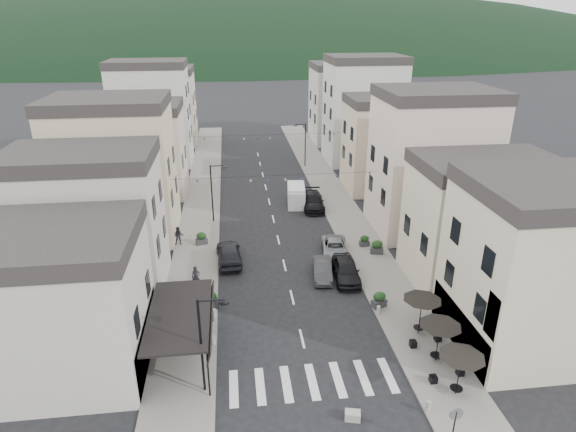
% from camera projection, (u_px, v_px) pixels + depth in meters
% --- Properties ---
extents(ground, '(700.00, 700.00, 0.00)m').
position_uv_depth(ground, '(319.00, 408.00, 25.80)').
color(ground, black).
rests_on(ground, ground).
extents(sidewalk_left, '(4.00, 76.00, 0.12)m').
position_uv_depth(sidewalk_left, '(202.00, 201.00, 54.22)').
color(sidewalk_left, slate).
rests_on(sidewalk_left, ground).
extents(sidewalk_right, '(4.00, 76.00, 0.12)m').
position_uv_depth(sidewalk_right, '(333.00, 195.00, 55.90)').
color(sidewalk_right, slate).
rests_on(sidewalk_right, ground).
extents(hill_backdrop, '(640.00, 360.00, 70.00)m').
position_uv_depth(hill_backdrop, '(232.00, 48.00, 300.35)').
color(hill_backdrop, black).
rests_on(hill_backdrop, ground).
extents(boutique_building, '(12.00, 8.00, 8.00)m').
position_uv_depth(boutique_building, '(34.00, 312.00, 27.09)').
color(boutique_building, '#B2ABA3').
rests_on(boutique_building, ground).
extents(bistro_building, '(10.00, 8.00, 10.00)m').
position_uv_depth(bistro_building, '(544.00, 273.00, 29.15)').
color(bistro_building, beige).
rests_on(bistro_building, ground).
extents(boutique_awning, '(3.77, 7.50, 3.28)m').
position_uv_depth(boutique_awning, '(184.00, 315.00, 28.36)').
color(boutique_awning, black).
rests_on(boutique_awning, ground).
extents(buildings_row_left, '(10.20, 54.16, 14.00)m').
position_uv_depth(buildings_row_left, '(140.00, 138.00, 56.35)').
color(buildings_row_left, '#B2ABA3').
rests_on(buildings_row_left, ground).
extents(buildings_row_right, '(10.20, 54.16, 14.50)m').
position_uv_depth(buildings_row_right, '(383.00, 132.00, 58.46)').
color(buildings_row_right, beige).
rests_on(buildings_row_right, ground).
extents(cafe_terrace, '(2.50, 8.10, 2.53)m').
position_uv_depth(cafe_terrace, '(440.00, 329.00, 28.31)').
color(cafe_terrace, black).
rests_on(cafe_terrace, ground).
extents(streetlamp_left_near, '(1.70, 0.56, 6.00)m').
position_uv_depth(streetlamp_left_near, '(206.00, 336.00, 25.54)').
color(streetlamp_left_near, black).
rests_on(streetlamp_left_near, ground).
extents(streetlamp_left_far, '(1.70, 0.56, 6.00)m').
position_uv_depth(streetlamp_left_far, '(214.00, 187.00, 47.51)').
color(streetlamp_left_far, black).
rests_on(streetlamp_left_far, ground).
extents(streetlamp_right_far, '(1.70, 0.56, 6.00)m').
position_uv_depth(streetlamp_right_far, '(303.00, 140.00, 65.29)').
color(streetlamp_right_far, black).
rests_on(streetlamp_right_far, ground).
extents(traffic_sign, '(0.70, 0.07, 2.70)m').
position_uv_depth(traffic_sign, '(455.00, 421.00, 22.50)').
color(traffic_sign, black).
rests_on(traffic_sign, ground).
extents(bollards, '(11.66, 10.26, 0.60)m').
position_uv_depth(bollards, '(303.00, 338.00, 30.67)').
color(bollards, gray).
rests_on(bollards, ground).
extents(bunting_near, '(19.00, 0.28, 0.62)m').
position_uv_depth(bunting_near, '(277.00, 179.00, 43.74)').
color(bunting_near, black).
rests_on(bunting_near, ground).
extents(bunting_far, '(19.00, 0.28, 0.62)m').
position_uv_depth(bunting_far, '(264.00, 138.00, 58.39)').
color(bunting_far, black).
rests_on(bunting_far, ground).
extents(parked_car_a, '(2.25, 4.91, 1.63)m').
position_uv_depth(parked_car_a, '(346.00, 270.00, 38.08)').
color(parked_car_a, black).
rests_on(parked_car_a, ground).
extents(parked_car_b, '(1.95, 4.21, 1.33)m').
position_uv_depth(parked_car_b, '(322.00, 270.00, 38.41)').
color(parked_car_b, '#2E2E30').
rests_on(parked_car_b, ground).
extents(parked_car_c, '(2.75, 4.99, 1.32)m').
position_uv_depth(parked_car_c, '(335.00, 248.00, 41.98)').
color(parked_car_c, gray).
rests_on(parked_car_c, ground).
extents(parked_car_d, '(2.66, 5.59, 1.57)m').
position_uv_depth(parked_car_d, '(313.00, 201.00, 52.16)').
color(parked_car_d, black).
rests_on(parked_car_d, ground).
extents(parked_car_e, '(2.31, 5.09, 1.70)m').
position_uv_depth(parked_car_e, '(229.00, 253.00, 40.66)').
color(parked_car_e, black).
rests_on(parked_car_e, ground).
extents(delivery_van, '(2.34, 4.84, 2.24)m').
position_uv_depth(delivery_van, '(296.00, 194.00, 53.19)').
color(delivery_van, silver).
rests_on(delivery_van, ground).
extents(pedestrian_a, '(0.64, 0.42, 1.76)m').
position_uv_depth(pedestrian_a, '(196.00, 277.00, 36.65)').
color(pedestrian_a, black).
rests_on(pedestrian_a, sidewalk_left).
extents(pedestrian_b, '(0.91, 0.73, 1.76)m').
position_uv_depth(pedestrian_b, '(179.00, 236.00, 43.45)').
color(pedestrian_b, black).
rests_on(pedestrian_b, sidewalk_left).
extents(concrete_block_a, '(0.89, 0.67, 0.50)m').
position_uv_depth(concrete_block_a, '(353.00, 416.00, 24.97)').
color(concrete_block_a, '#9C9893').
rests_on(concrete_block_a, ground).
extents(planter_la, '(1.22, 0.78, 1.28)m').
position_uv_depth(planter_la, '(210.00, 300.00, 34.18)').
color(planter_la, '#28282A').
rests_on(planter_la, sidewalk_left).
extents(planter_lb, '(1.14, 0.81, 1.15)m').
position_uv_depth(planter_lb, '(201.00, 238.00, 43.74)').
color(planter_lb, '#303033').
rests_on(planter_lb, sidewalk_left).
extents(planter_ra, '(1.19, 0.93, 1.18)m').
position_uv_depth(planter_ra, '(379.00, 300.00, 34.32)').
color(planter_ra, '#2F2F32').
rests_on(planter_ra, sidewalk_right).
extents(planter_rb, '(1.21, 0.85, 1.23)m').
position_uv_depth(planter_rb, '(377.00, 247.00, 42.02)').
color(planter_rb, '#2C2C2F').
rests_on(planter_rb, sidewalk_right).
extents(planter_rc, '(0.94, 0.56, 1.01)m').
position_uv_depth(planter_rc, '(364.00, 241.00, 43.43)').
color(planter_rc, '#323335').
rests_on(planter_rc, sidewalk_right).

